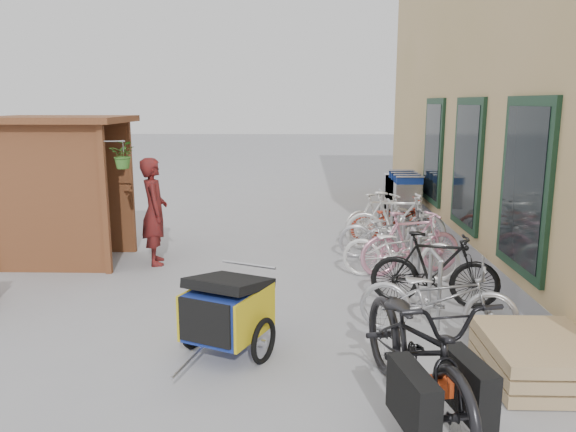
{
  "coord_description": "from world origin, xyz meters",
  "views": [
    {
      "loc": [
        0.72,
        -6.47,
        2.63
      ],
      "look_at": [
        0.5,
        1.5,
        1.0
      ],
      "focal_mm": 35.0,
      "sensor_mm": 36.0,
      "label": 1
    }
  ],
  "objects_px": {
    "shopping_carts": "(401,190)",
    "person_kiosk": "(154,211)",
    "bike_7": "(380,215)",
    "pallet_stack": "(540,358)",
    "bike_4": "(389,232)",
    "bike_5": "(395,221)",
    "cargo_bike": "(417,349)",
    "bike_6": "(393,220)",
    "bike_0": "(437,298)",
    "kiosk": "(57,169)",
    "bike_1": "(435,269)",
    "bike_2": "(400,249)",
    "child_trailer": "(227,309)",
    "bike_3": "(411,243)"
  },
  "relations": [
    {
      "from": "shopping_carts",
      "to": "person_kiosk",
      "type": "xyz_separation_m",
      "value": [
        -4.7,
        -4.04,
        0.25
      ]
    },
    {
      "from": "bike_7",
      "to": "pallet_stack",
      "type": "bearing_deg",
      "value": 168.27
    },
    {
      "from": "bike_4",
      "to": "bike_5",
      "type": "bearing_deg",
      "value": -20.62
    },
    {
      "from": "cargo_bike",
      "to": "bike_5",
      "type": "bearing_deg",
      "value": 71.08
    },
    {
      "from": "shopping_carts",
      "to": "bike_4",
      "type": "relative_size",
      "value": 1.17
    },
    {
      "from": "cargo_bike",
      "to": "bike_6",
      "type": "xyz_separation_m",
      "value": [
        0.74,
        5.99,
        -0.16
      ]
    },
    {
      "from": "bike_6",
      "to": "shopping_carts",
      "type": "bearing_deg",
      "value": -16.18
    },
    {
      "from": "cargo_bike",
      "to": "bike_0",
      "type": "relative_size",
      "value": 1.35
    },
    {
      "from": "kiosk",
      "to": "bike_5",
      "type": "distance_m",
      "value": 5.8
    },
    {
      "from": "bike_7",
      "to": "bike_6",
      "type": "bearing_deg",
      "value": -172.85
    },
    {
      "from": "bike_1",
      "to": "bike_2",
      "type": "bearing_deg",
      "value": 23.96
    },
    {
      "from": "person_kiosk",
      "to": "bike_0",
      "type": "bearing_deg",
      "value": -142.7
    },
    {
      "from": "pallet_stack",
      "to": "child_trailer",
      "type": "height_order",
      "value": "child_trailer"
    },
    {
      "from": "person_kiosk",
      "to": "bike_6",
      "type": "xyz_separation_m",
      "value": [
        4.12,
        1.53,
        -0.45
      ]
    },
    {
      "from": "bike_6",
      "to": "child_trailer",
      "type": "bearing_deg",
      "value": 149.69
    },
    {
      "from": "kiosk",
      "to": "bike_3",
      "type": "xyz_separation_m",
      "value": [
        5.66,
        -0.54,
        -1.05
      ]
    },
    {
      "from": "child_trailer",
      "to": "bike_4",
      "type": "xyz_separation_m",
      "value": [
        2.26,
        3.81,
        -0.05
      ]
    },
    {
      "from": "pallet_stack",
      "to": "bike_5",
      "type": "bearing_deg",
      "value": 97.63
    },
    {
      "from": "bike_0",
      "to": "bike_6",
      "type": "relative_size",
      "value": 1.08
    },
    {
      "from": "pallet_stack",
      "to": "person_kiosk",
      "type": "height_order",
      "value": "person_kiosk"
    },
    {
      "from": "kiosk",
      "to": "child_trailer",
      "type": "relative_size",
      "value": 1.62
    },
    {
      "from": "shopping_carts",
      "to": "cargo_bike",
      "type": "relative_size",
      "value": 0.85
    },
    {
      "from": "bike_2",
      "to": "bike_0",
      "type": "bearing_deg",
      "value": -167.34
    },
    {
      "from": "child_trailer",
      "to": "bike_3",
      "type": "xyz_separation_m",
      "value": [
        2.45,
        2.87,
        -0.0
      ]
    },
    {
      "from": "bike_2",
      "to": "bike_3",
      "type": "distance_m",
      "value": 0.29
    },
    {
      "from": "bike_7",
      "to": "bike_3",
      "type": "bearing_deg",
      "value": 164.19
    },
    {
      "from": "bike_3",
      "to": "bike_7",
      "type": "bearing_deg",
      "value": -12.97
    },
    {
      "from": "person_kiosk",
      "to": "bike_4",
      "type": "xyz_separation_m",
      "value": [
        3.89,
        0.45,
        -0.42
      ]
    },
    {
      "from": "bike_2",
      "to": "bike_4",
      "type": "xyz_separation_m",
      "value": [
        0.0,
        1.15,
        -0.0
      ]
    },
    {
      "from": "bike_3",
      "to": "person_kiosk",
      "type": "bearing_deg",
      "value": 66.69
    },
    {
      "from": "person_kiosk",
      "to": "bike_5",
      "type": "height_order",
      "value": "person_kiosk"
    },
    {
      "from": "bike_2",
      "to": "bike_1",
      "type": "bearing_deg",
      "value": -156.8
    },
    {
      "from": "kiosk",
      "to": "child_trailer",
      "type": "xyz_separation_m",
      "value": [
        3.21,
        -3.4,
        -1.05
      ]
    },
    {
      "from": "cargo_bike",
      "to": "bike_3",
      "type": "height_order",
      "value": "cargo_bike"
    },
    {
      "from": "cargo_bike",
      "to": "bike_7",
      "type": "bearing_deg",
      "value": 73.39
    },
    {
      "from": "bike_5",
      "to": "bike_7",
      "type": "xyz_separation_m",
      "value": [
        -0.14,
        1.0,
        -0.1
      ]
    },
    {
      "from": "person_kiosk",
      "to": "pallet_stack",
      "type": "bearing_deg",
      "value": -146.09
    },
    {
      "from": "child_trailer",
      "to": "bike_1",
      "type": "distance_m",
      "value": 2.91
    },
    {
      "from": "bike_3",
      "to": "bike_1",
      "type": "bearing_deg",
      "value": 165.65
    },
    {
      "from": "bike_0",
      "to": "shopping_carts",
      "type": "bearing_deg",
      "value": 8.38
    },
    {
      "from": "kiosk",
      "to": "bike_6",
      "type": "height_order",
      "value": "kiosk"
    },
    {
      "from": "shopping_carts",
      "to": "bike_4",
      "type": "bearing_deg",
      "value": -102.73
    },
    {
      "from": "person_kiosk",
      "to": "bike_1",
      "type": "bearing_deg",
      "value": -131.17
    },
    {
      "from": "pallet_stack",
      "to": "shopping_carts",
      "type": "xyz_separation_m",
      "value": [
        -0.0,
        7.85,
        0.42
      ]
    },
    {
      "from": "child_trailer",
      "to": "bike_2",
      "type": "bearing_deg",
      "value": 73.6
    },
    {
      "from": "bike_2",
      "to": "bike_4",
      "type": "relative_size",
      "value": 1.01
    },
    {
      "from": "pallet_stack",
      "to": "bike_6",
      "type": "bearing_deg",
      "value": 96.15
    },
    {
      "from": "bike_5",
      "to": "pallet_stack",
      "type": "bearing_deg",
      "value": -168.51
    },
    {
      "from": "person_kiosk",
      "to": "bike_7",
      "type": "xyz_separation_m",
      "value": [
        3.93,
        1.92,
        -0.43
      ]
    },
    {
      "from": "bike_6",
      "to": "bike_7",
      "type": "relative_size",
      "value": 1.1
    }
  ]
}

